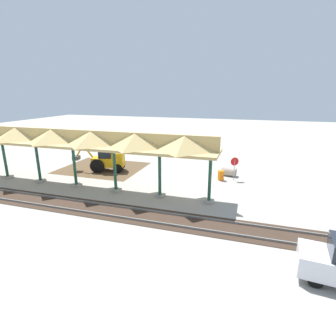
# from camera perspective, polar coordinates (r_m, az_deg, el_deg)

# --- Properties ---
(ground_plane) EXTENTS (120.00, 120.00, 0.00)m
(ground_plane) POSITION_cam_1_polar(r_m,az_deg,el_deg) (23.94, 6.79, -2.95)
(ground_plane) COLOR #9E998E
(dirt_work_zone) EXTENTS (8.40, 7.00, 0.01)m
(dirt_work_zone) POSITION_cam_1_polar(r_m,az_deg,el_deg) (28.94, -13.98, 0.05)
(dirt_work_zone) COLOR brown
(dirt_work_zone) RESTS_ON ground
(platform_canopy) EXTENTS (23.96, 3.20, 4.90)m
(platform_canopy) POSITION_cam_1_polar(r_m,az_deg,el_deg) (22.86, -20.23, 6.07)
(platform_canopy) COLOR #9E998E
(platform_canopy) RESTS_ON ground
(rail_tracks) EXTENTS (60.00, 2.58, 0.15)m
(rail_tracks) POSITION_cam_1_polar(r_m,az_deg,el_deg) (16.80, 1.51, -11.32)
(rail_tracks) COLOR slate
(rail_tracks) RESTS_ON ground
(stop_sign) EXTENTS (0.68, 0.38, 2.14)m
(stop_sign) POSITION_cam_1_polar(r_m,az_deg,el_deg) (24.52, 14.27, 0.87)
(stop_sign) COLOR gray
(stop_sign) RESTS_ON ground
(backhoe) EXTENTS (5.31, 2.45, 2.82)m
(backhoe) POSITION_cam_1_polar(r_m,az_deg,el_deg) (27.38, -13.17, 1.93)
(backhoe) COLOR orange
(backhoe) RESTS_ON ground
(dirt_mound) EXTENTS (3.91, 3.91, 1.23)m
(dirt_mound) POSITION_cam_1_polar(r_m,az_deg,el_deg) (30.24, -15.13, 0.64)
(dirt_mound) COLOR brown
(dirt_mound) RESTS_ON ground
(concrete_pipe) EXTENTS (1.46, 1.08, 0.82)m
(concrete_pipe) POSITION_cam_1_polar(r_m,az_deg,el_deg) (25.98, 13.12, -0.79)
(concrete_pipe) COLOR #9E9384
(concrete_pipe) RESTS_ON ground
(traffic_barrel) EXTENTS (0.56, 0.56, 0.90)m
(traffic_barrel) POSITION_cam_1_polar(r_m,az_deg,el_deg) (24.53, 11.43, -1.59)
(traffic_barrel) COLOR orange
(traffic_barrel) RESTS_ON ground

